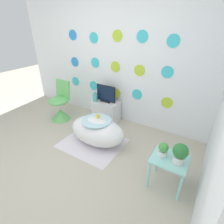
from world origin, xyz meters
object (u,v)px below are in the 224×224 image
object	(u,v)px
potted_plant_right	(180,153)
tv	(106,94)
potted_plant_left	(163,150)
chair	(60,107)
vase	(95,97)
bathtub	(97,131)

from	to	relation	value
potted_plant_right	tv	bearing A→B (deg)	148.33
potted_plant_left	potted_plant_right	world-z (taller)	potted_plant_right
chair	tv	xyz separation A→B (m)	(0.85, 0.50, 0.30)
vase	potted_plant_left	world-z (taller)	same
potted_plant_left	potted_plant_right	size ratio (longest dim) A/B	0.72
potted_plant_left	vase	bearing A→B (deg)	151.52
chair	tv	distance (m)	1.03
tv	potted_plant_right	xyz separation A→B (m)	(1.70, -1.05, -0.01)
bathtub	tv	distance (m)	0.88
chair	tv	world-z (taller)	chair
vase	chair	bearing A→B (deg)	-148.42
potted_plant_left	potted_plant_right	distance (m)	0.20
tv	potted_plant_left	distance (m)	1.82
tv	vase	world-z (taller)	tv
potted_plant_left	chair	bearing A→B (deg)	167.35
bathtub	potted_plant_right	world-z (taller)	potted_plant_right
bathtub	chair	world-z (taller)	chair
chair	potted_plant_right	distance (m)	2.63
potted_plant_right	vase	bearing A→B (deg)	153.56
tv	potted_plant_left	xyz separation A→B (m)	(1.51, -1.03, -0.05)
vase	potted_plant_left	size ratio (longest dim) A/B	1.06
bathtub	tv	world-z (taller)	tv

